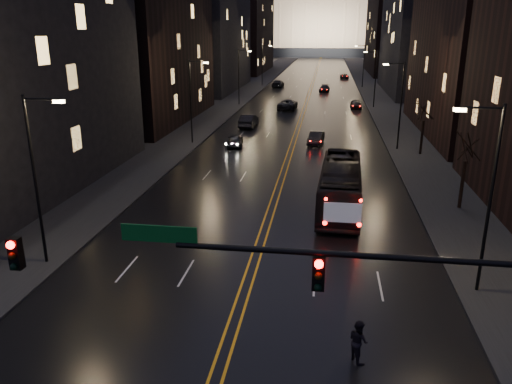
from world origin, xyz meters
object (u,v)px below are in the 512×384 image
at_px(bus, 340,186).
at_px(pedestrian_b, 358,341).
at_px(oncoming_car_b, 249,121).
at_px(traffic_signal, 407,295).
at_px(receding_car_a, 316,138).
at_px(oncoming_car_a, 235,140).

xyz_separation_m(bus, pedestrian_b, (0.37, -17.31, -0.75)).
bearing_deg(bus, oncoming_car_b, 113.08).
distance_m(traffic_signal, bus, 21.61).
bearing_deg(receding_car_a, pedestrian_b, -79.20).
xyz_separation_m(oncoming_car_a, pedestrian_b, (11.16, -35.46, 0.19)).
distance_m(bus, oncoming_car_a, 21.14).
bearing_deg(oncoming_car_b, oncoming_car_a, 93.51).
relative_size(traffic_signal, bus, 1.50).
xyz_separation_m(bus, oncoming_car_b, (-11.09, 29.46, -0.77)).
distance_m(traffic_signal, pedestrian_b, 5.88).
xyz_separation_m(oncoming_car_a, receding_car_a, (8.58, 2.41, 0.00)).
bearing_deg(oncoming_car_b, pedestrian_b, 105.79).
height_order(oncoming_car_a, oncoming_car_b, oncoming_car_b).
distance_m(bus, receding_car_a, 20.70).
distance_m(receding_car_a, pedestrian_b, 37.96).
distance_m(oncoming_car_a, oncoming_car_b, 11.32).
height_order(bus, oncoming_car_b, bus).
relative_size(oncoming_car_a, receding_car_a, 0.97).
bearing_deg(pedestrian_b, oncoming_car_a, -13.68).
xyz_separation_m(traffic_signal, receding_car_a, (-3.41, 41.86, -4.44)).
bearing_deg(traffic_signal, oncoming_car_b, 103.60).
height_order(oncoming_car_a, receding_car_a, receding_car_a).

